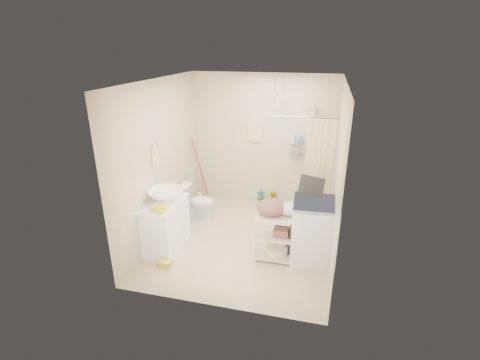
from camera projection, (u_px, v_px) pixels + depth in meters
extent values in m
plane|color=beige|center=(244.00, 241.00, 5.84)|extent=(3.20, 3.20, 0.00)
cube|color=silver|center=(244.00, 81.00, 4.89)|extent=(2.80, 3.20, 0.04)
cube|color=beige|center=(263.00, 141.00, 6.81)|extent=(2.80, 0.04, 2.60)
cube|color=beige|center=(211.00, 214.00, 3.92)|extent=(2.80, 0.04, 2.60)
cube|color=beige|center=(161.00, 161.00, 5.68)|extent=(0.04, 3.20, 2.60)
cube|color=beige|center=(337.00, 176.00, 5.05)|extent=(0.04, 3.20, 2.60)
cube|color=white|center=(166.00, 225.00, 5.52)|extent=(0.51, 0.90, 0.79)
imported|color=white|center=(166.00, 195.00, 5.40)|extent=(0.59, 0.59, 0.19)
cube|color=gold|center=(160.00, 209.00, 5.06)|extent=(0.20, 0.17, 0.10)
cube|color=gold|center=(165.00, 263.00, 5.13)|extent=(0.27, 0.22, 0.14)
imported|color=white|center=(197.00, 201.00, 6.51)|extent=(0.65, 0.38, 0.65)
imported|color=brown|center=(261.00, 198.00, 7.02)|extent=(0.21, 0.17, 0.35)
imported|color=brown|center=(273.00, 199.00, 6.98)|extent=(0.25, 0.24, 0.36)
cube|color=beige|center=(255.00, 131.00, 6.75)|extent=(0.28, 0.03, 0.42)
imported|color=silver|center=(293.00, 138.00, 6.55)|extent=(0.10, 0.10, 0.22)
imported|color=#3C56B1|center=(301.00, 140.00, 6.53)|extent=(0.09, 0.09, 0.16)
cube|color=silver|center=(314.00, 231.00, 5.20)|extent=(0.68, 0.70, 0.95)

